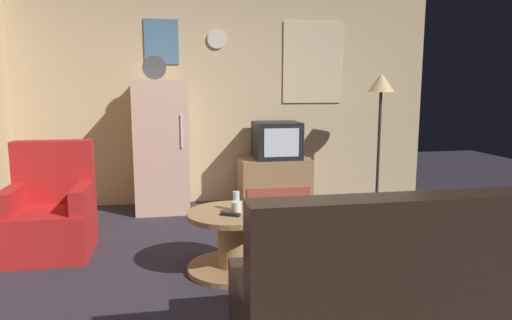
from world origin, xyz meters
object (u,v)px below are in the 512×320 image
(standing_lamp, at_px, (381,93))
(mug_ceramic_white, at_px, (236,207))
(crt_tv, at_px, (277,140))
(coffee_table, at_px, (233,241))
(remote_control, at_px, (230,214))
(wine_glass, at_px, (236,201))
(tv_stand, at_px, (274,182))
(armchair, at_px, (51,215))
(fridge, at_px, (162,146))
(couch, at_px, (393,294))

(standing_lamp, bearing_deg, mug_ceramic_white, -138.65)
(standing_lamp, xyz_separation_m, mug_ceramic_white, (-1.97, -1.73, -0.84))
(crt_tv, distance_m, coffee_table, 2.18)
(remote_control, bearing_deg, wine_glass, 95.24)
(tv_stand, height_order, standing_lamp, standing_lamp)
(mug_ceramic_white, bearing_deg, armchair, 154.07)
(crt_tv, height_order, coffee_table, crt_tv)
(crt_tv, bearing_deg, mug_ceramic_white, -111.27)
(crt_tv, xyz_separation_m, mug_ceramic_white, (-0.78, -1.99, -0.27))
(remote_control, bearing_deg, tv_stand, 98.13)
(tv_stand, relative_size, remote_control, 5.60)
(remote_control, relative_size, armchair, 0.16)
(tv_stand, xyz_separation_m, crt_tv, (0.03, -0.00, 0.51))
(standing_lamp, bearing_deg, crt_tv, 167.59)
(fridge, relative_size, couch, 1.04)
(standing_lamp, height_order, remote_control, standing_lamp)
(fridge, bearing_deg, couch, -68.18)
(fridge, height_order, remote_control, fridge)
(mug_ceramic_white, bearing_deg, tv_stand, 69.46)
(crt_tv, xyz_separation_m, coffee_table, (-0.80, -1.95, -0.56))
(wine_glass, bearing_deg, crt_tv, 68.19)
(wine_glass, bearing_deg, armchair, 156.75)
(mug_ceramic_white, relative_size, armchair, 0.09)
(couch, bearing_deg, mug_ceramic_white, 120.02)
(remote_control, bearing_deg, armchair, -179.32)
(wine_glass, xyz_separation_m, mug_ceramic_white, (-0.01, -0.08, -0.03))
(crt_tv, distance_m, mug_ceramic_white, 2.16)
(mug_ceramic_white, bearing_deg, remote_control, -130.31)
(crt_tv, height_order, armchair, crt_tv)
(couch, bearing_deg, crt_tv, 88.54)
(wine_glass, height_order, remote_control, wine_glass)
(mug_ceramic_white, bearing_deg, wine_glass, 82.44)
(tv_stand, height_order, remote_control, tv_stand)
(fridge, relative_size, remote_control, 11.80)
(mug_ceramic_white, relative_size, couch, 0.05)
(coffee_table, distance_m, couch, 1.44)
(crt_tv, height_order, mug_ceramic_white, crt_tv)
(remote_control, xyz_separation_m, armchair, (-1.46, 0.80, -0.15))
(remote_control, bearing_deg, mug_ceramic_white, 79.11)
(standing_lamp, bearing_deg, coffee_table, -139.68)
(coffee_table, bearing_deg, fridge, 106.12)
(crt_tv, relative_size, remote_control, 3.60)
(crt_tv, relative_size, coffee_table, 0.75)
(fridge, height_order, armchair, fridge)
(wine_glass, relative_size, armchair, 0.16)
(armchair, bearing_deg, standing_lamp, 15.92)
(coffee_table, bearing_deg, crt_tv, 67.77)
(standing_lamp, height_order, mug_ceramic_white, standing_lamp)
(wine_glass, height_order, couch, couch)
(tv_stand, xyz_separation_m, standing_lamp, (1.22, -0.26, 1.07))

